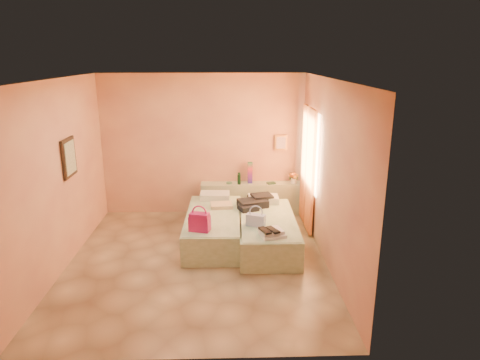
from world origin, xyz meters
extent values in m
plane|color=tan|center=(0.00, 0.00, 0.00)|extent=(4.50, 4.50, 0.00)
cube|color=#E0AC77|center=(0.00, 2.25, 1.40)|extent=(4.00, 0.02, 2.80)
cube|color=#E0AC77|center=(-2.00, 0.00, 1.40)|extent=(0.02, 4.50, 2.80)
cube|color=#E0AC77|center=(2.00, 0.00, 1.40)|extent=(0.02, 4.50, 2.80)
cube|color=white|center=(0.00, 0.00, 2.80)|extent=(4.00, 4.50, 0.02)
cube|color=#FFD99E|center=(1.98, 1.25, 1.50)|extent=(0.02, 1.10, 1.40)
cube|color=orange|center=(1.94, 1.10, 1.15)|extent=(0.05, 0.55, 2.20)
cube|color=orange|center=(1.94, 1.70, 1.15)|extent=(0.05, 0.45, 2.20)
cube|color=black|center=(-1.97, 0.40, 1.60)|extent=(0.04, 0.50, 0.60)
cube|color=#C28B40|center=(1.55, 2.22, 1.45)|extent=(0.25, 0.04, 0.30)
cube|color=#A5B292|center=(0.98, 2.10, 0.33)|extent=(2.05, 0.30, 0.65)
cube|color=beige|center=(0.24, 0.78, 0.25)|extent=(0.93, 2.01, 0.50)
cube|color=beige|center=(1.14, 0.56, 0.25)|extent=(0.93, 2.01, 0.50)
cylinder|color=#13361E|center=(0.71, 2.03, 0.77)|extent=(0.07, 0.07, 0.23)
cube|color=#B0155C|center=(0.93, 2.12, 0.86)|extent=(0.10, 0.10, 0.43)
cylinder|color=#437C5D|center=(0.51, 2.07, 0.66)|extent=(0.15, 0.15, 0.03)
cube|color=#284A31|center=(1.35, 2.04, 0.66)|extent=(0.19, 0.17, 0.03)
cube|color=silver|center=(1.81, 2.06, 0.78)|extent=(0.21, 0.21, 0.26)
cube|color=#B0155C|center=(0.04, 0.06, 0.65)|extent=(0.35, 0.25, 0.29)
cube|color=tan|center=(0.37, 1.12, 0.53)|extent=(0.40, 0.33, 0.07)
cube|color=black|center=(0.98, 1.13, 0.58)|extent=(0.69, 0.69, 0.16)
cube|color=#4760AA|center=(0.93, 0.23, 0.60)|extent=(0.33, 0.23, 0.19)
cube|color=white|center=(1.15, -0.19, 0.55)|extent=(0.41, 0.38, 0.10)
cube|color=black|center=(1.09, -0.24, 0.61)|extent=(0.28, 0.32, 0.03)
camera|label=1|loc=(0.48, -6.11, 3.12)|focal=32.00mm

